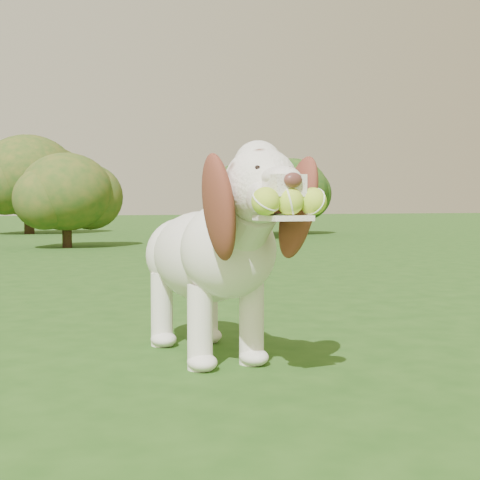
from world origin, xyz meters
name	(u,v)px	position (x,y,z in m)	size (l,w,h in m)	color
ground	(117,361)	(0.00, 0.00, 0.00)	(80.00, 80.00, 0.00)	#224B15
dog	(213,248)	(0.38, -0.13, 0.47)	(0.47, 1.36, 0.89)	white
shrub_c	(66,192)	(1.10, 7.73, 0.86)	(1.41, 1.41, 1.46)	#382314
shrub_d	(248,193)	(4.78, 9.03, 0.89)	(1.47, 1.47, 1.52)	#382314
shrub_i	(28,176)	(1.16, 13.06, 1.32)	(2.17, 2.17, 2.25)	#382314
shrub_f	(291,190)	(6.50, 10.44, 1.00)	(1.64, 1.64, 1.70)	#382314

